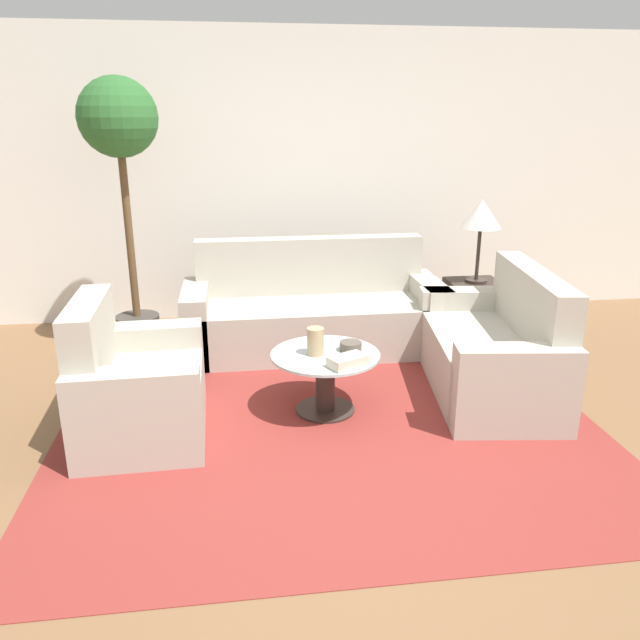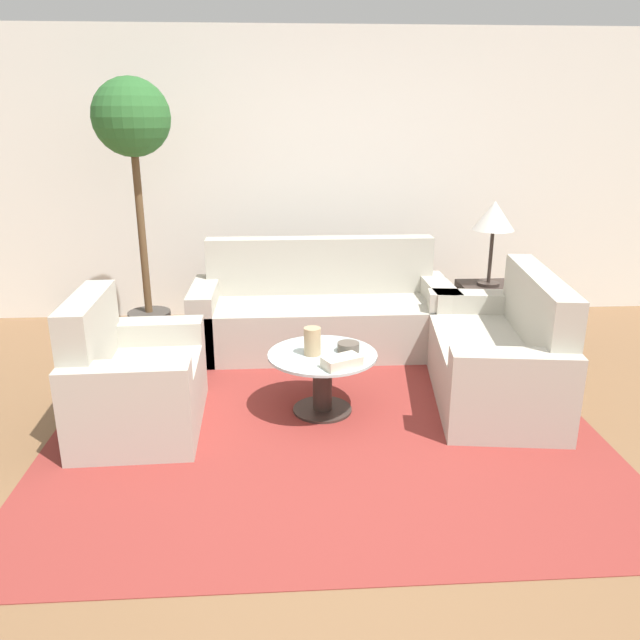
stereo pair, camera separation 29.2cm
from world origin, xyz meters
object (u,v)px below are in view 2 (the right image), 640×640
sofa_main (322,314)px  vase (312,341)px  book_stack (342,362)px  potted_plant (135,153)px  armchair (130,384)px  bowl (348,347)px  loveseat (502,357)px  coffee_table (322,374)px  table_lamp (494,218)px

sofa_main → vase: 1.25m
sofa_main → book_stack: (0.03, -1.44, 0.16)m
potted_plant → book_stack: bearing=-46.8°
armchair → potted_plant: (-0.17, 1.45, 1.29)m
vase → bowl: vase is taller
sofa_main → vase: (-0.14, -1.22, 0.21)m
loveseat → vase: loveseat is taller
coffee_table → book_stack: (0.10, -0.23, 0.18)m
sofa_main → bowl: bearing=-85.4°
sofa_main → coffee_table: size_ratio=2.98×
table_lamp → book_stack: table_lamp is taller
sofa_main → book_stack: sofa_main is taller
loveseat → book_stack: (-1.14, -0.40, 0.16)m
armchair → bowl: (1.37, 0.15, 0.16)m
loveseat → bowl: (-1.07, -0.14, 0.15)m
armchair → vase: armchair is taller
armchair → vase: size_ratio=5.59×
coffee_table → vase: 0.24m
sofa_main → vase: sofa_main is taller
sofa_main → bowl: 1.19m
armchair → table_lamp: bearing=-65.9°
coffee_table → vase: vase is taller
sofa_main → armchair: bearing=-133.7°
book_stack → vase: bearing=100.8°
table_lamp → armchair: bearing=-154.3°
loveseat → coffee_table: loveseat is taller
table_lamp → loveseat: bearing=-101.6°
bowl → vase: bearing=-170.6°
sofa_main → loveseat: 1.56m
sofa_main → vase: bearing=-96.5°
book_stack → armchair: bearing=148.8°
sofa_main → coffee_table: (-0.07, -1.21, -0.02)m
coffee_table → armchair: bearing=-174.2°
armchair → table_lamp: (2.64, 1.27, 0.79)m
coffee_table → bowl: bearing=9.7°
potted_plant → bowl: size_ratio=14.93×
coffee_table → bowl: 0.24m
sofa_main → armchair: sofa_main is taller
coffee_table → table_lamp: size_ratio=1.02×
table_lamp → sofa_main: bearing=177.4°
sofa_main → loveseat: sofa_main is taller
loveseat → coffee_table: (-1.24, -0.17, -0.02)m
sofa_main → table_lamp: (1.37, -0.06, 0.79)m
potted_plant → book_stack: size_ratio=8.08×
book_stack → loveseat: bearing=-7.0°
armchair → bowl: bearing=-85.3°
book_stack → potted_plant: bearing=106.8°
vase → book_stack: 0.28m
table_lamp → vase: 1.99m
potted_plant → bowl: bearing=-40.3°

